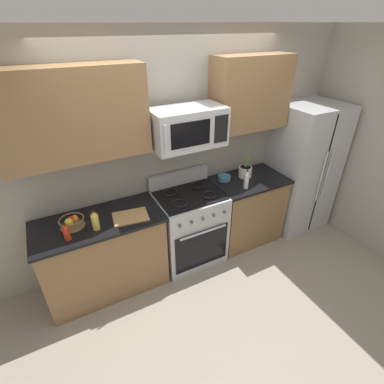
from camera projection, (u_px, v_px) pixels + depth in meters
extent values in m
plane|color=gray|center=(216.00, 291.00, 3.22)|extent=(16.00, 16.00, 0.00)
cube|color=#9E998E|center=(174.00, 152.00, 3.33)|extent=(8.00, 0.10, 2.60)
cube|color=olive|center=(105.00, 256.00, 3.08)|extent=(1.23, 0.57, 0.88)
cube|color=black|center=(98.00, 222.00, 2.84)|extent=(1.27, 0.61, 0.03)
cube|color=#B2B5BA|center=(189.00, 227.00, 3.48)|extent=(0.76, 0.61, 0.91)
cube|color=black|center=(202.00, 249.00, 3.29)|extent=(0.67, 0.01, 0.51)
cylinder|color=#B2B5BA|center=(203.00, 232.00, 3.14)|extent=(0.57, 0.02, 0.02)
cube|color=black|center=(189.00, 195.00, 3.24)|extent=(0.73, 0.55, 0.02)
cube|color=#B2B5BA|center=(179.00, 178.00, 3.41)|extent=(0.76, 0.06, 0.18)
torus|color=black|center=(180.00, 203.00, 3.06)|extent=(0.17, 0.17, 0.02)
torus|color=black|center=(209.00, 195.00, 3.21)|extent=(0.17, 0.17, 0.02)
torus|color=black|center=(170.00, 192.00, 3.26)|extent=(0.17, 0.17, 0.02)
torus|color=black|center=(198.00, 185.00, 3.40)|extent=(0.17, 0.17, 0.02)
cylinder|color=#4C4C51|center=(180.00, 226.00, 2.95)|extent=(0.04, 0.02, 0.04)
cylinder|color=#4C4C51|center=(192.00, 222.00, 3.01)|extent=(0.04, 0.02, 0.04)
cylinder|color=#4C4C51|center=(203.00, 219.00, 3.06)|extent=(0.04, 0.02, 0.04)
cylinder|color=#4C4C51|center=(214.00, 215.00, 3.12)|extent=(0.04, 0.02, 0.04)
cylinder|color=#4C4C51|center=(224.00, 212.00, 3.17)|extent=(0.04, 0.02, 0.04)
cube|color=olive|center=(246.00, 210.00, 3.82)|extent=(0.88, 0.57, 0.88)
cube|color=black|center=(249.00, 180.00, 3.59)|extent=(0.92, 0.61, 0.03)
cube|color=#B2B5BA|center=(302.00, 168.00, 3.94)|extent=(0.81, 0.68, 1.74)
cube|color=black|center=(322.00, 179.00, 3.68)|extent=(0.01, 0.01, 1.65)
cylinder|color=#B2B5BA|center=(322.00, 177.00, 3.62)|extent=(0.02, 0.02, 0.70)
cylinder|color=#B2B5BA|center=(327.00, 176.00, 3.66)|extent=(0.02, 0.02, 0.70)
cube|color=#9E998E|center=(379.00, 148.00, 3.44)|extent=(0.10, 8.00, 2.60)
cube|color=#B2B5BA|center=(188.00, 127.00, 2.87)|extent=(0.75, 0.40, 0.39)
cube|color=black|center=(191.00, 134.00, 2.68)|extent=(0.41, 0.01, 0.24)
cube|color=black|center=(221.00, 129.00, 2.82)|extent=(0.15, 0.01, 0.27)
cylinder|color=#B2B5BA|center=(166.00, 140.00, 2.56)|extent=(0.02, 0.02, 0.27)
cube|color=olive|center=(73.00, 115.00, 2.44)|extent=(1.26, 0.34, 0.79)
cube|color=olive|center=(251.00, 93.00, 3.19)|extent=(0.91, 0.34, 0.79)
cylinder|color=white|center=(245.00, 172.00, 3.61)|extent=(0.17, 0.17, 0.13)
cylinder|color=black|center=(245.00, 171.00, 3.61)|extent=(0.14, 0.14, 0.11)
cylinder|color=yellow|center=(246.00, 165.00, 3.60)|extent=(0.07, 0.05, 0.23)
cylinder|color=orange|center=(246.00, 165.00, 3.59)|extent=(0.06, 0.06, 0.24)
cylinder|color=green|center=(246.00, 164.00, 3.56)|extent=(0.05, 0.06, 0.29)
cone|color=brown|center=(72.00, 223.00, 2.74)|extent=(0.23, 0.23, 0.08)
torus|color=brown|center=(71.00, 220.00, 2.73)|extent=(0.24, 0.24, 0.02)
sphere|color=red|center=(71.00, 220.00, 2.73)|extent=(0.08, 0.08, 0.08)
sphere|color=orange|center=(74.00, 219.00, 2.75)|extent=(0.07, 0.07, 0.07)
sphere|color=yellow|center=(69.00, 222.00, 2.70)|extent=(0.08, 0.08, 0.08)
sphere|color=#9EB74C|center=(72.00, 220.00, 2.73)|extent=(0.07, 0.07, 0.07)
sphere|color=red|center=(94.00, 216.00, 2.84)|extent=(0.08, 0.08, 0.08)
cube|color=tan|center=(131.00, 217.00, 2.88)|extent=(0.38, 0.29, 0.02)
cylinder|color=red|center=(67.00, 234.00, 2.56)|extent=(0.06, 0.06, 0.13)
cone|color=red|center=(65.00, 226.00, 2.52)|extent=(0.05, 0.05, 0.04)
cylinder|color=black|center=(64.00, 224.00, 2.50)|extent=(0.02, 0.02, 0.01)
cylinder|color=gold|center=(95.00, 222.00, 2.69)|extent=(0.07, 0.07, 0.15)
cone|color=gold|center=(94.00, 214.00, 2.64)|extent=(0.06, 0.06, 0.04)
cylinder|color=black|center=(93.00, 211.00, 2.62)|extent=(0.03, 0.03, 0.01)
cylinder|color=silver|center=(246.00, 181.00, 3.35)|extent=(0.06, 0.06, 0.18)
cone|color=silver|center=(247.00, 173.00, 3.29)|extent=(0.05, 0.05, 0.05)
cylinder|color=black|center=(248.00, 170.00, 3.27)|extent=(0.02, 0.02, 0.01)
cylinder|color=teal|center=(224.00, 178.00, 3.55)|extent=(0.16, 0.16, 0.05)
torus|color=teal|center=(224.00, 176.00, 3.54)|extent=(0.16, 0.16, 0.01)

